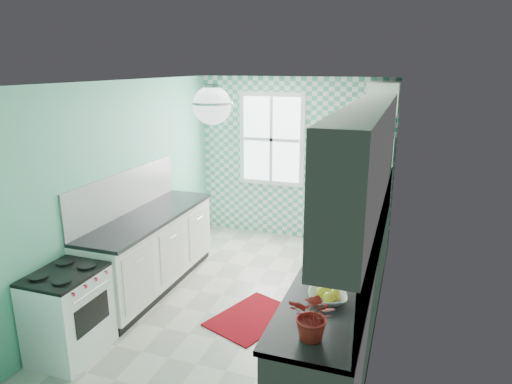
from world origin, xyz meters
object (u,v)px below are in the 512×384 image
(fridge, at_px, (362,196))
(microwave, at_px, (367,124))
(stove, at_px, (68,312))
(sink, at_px, (357,226))
(potted_plant, at_px, (314,316))
(ceiling_light, at_px, (212,105))
(fruit_bowl, at_px, (328,297))

(fridge, distance_m, microwave, 1.01)
(fridge, bearing_deg, stove, -121.77)
(fridge, relative_size, microwave, 3.55)
(sink, bearing_deg, potted_plant, -90.59)
(ceiling_light, height_order, fridge, ceiling_light)
(ceiling_light, height_order, potted_plant, ceiling_light)
(fridge, relative_size, sink, 3.30)
(sink, height_order, potted_plant, sink)
(sink, distance_m, microwave, 1.71)
(fruit_bowl, relative_size, potted_plant, 0.84)
(potted_plant, bearing_deg, stove, 169.73)
(microwave, bearing_deg, sink, 96.80)
(ceiling_light, xyz_separation_m, stove, (-1.20, -0.72, -1.89))
(ceiling_light, bearing_deg, sink, 43.81)
(stove, bearing_deg, sink, 36.07)
(sink, relative_size, potted_plant, 1.54)
(stove, distance_m, sink, 3.09)
(ceiling_light, relative_size, sink, 0.66)
(fruit_bowl, distance_m, microwave, 3.34)
(sink, distance_m, fruit_bowl, 1.79)
(ceiling_light, relative_size, fruit_bowl, 1.21)
(fridge, bearing_deg, sink, -82.87)
(stove, height_order, microwave, microwave)
(ceiling_light, height_order, sink, ceiling_light)
(microwave, bearing_deg, fridge, 56.68)
(ceiling_light, bearing_deg, microwave, 66.65)
(stove, bearing_deg, microwave, 53.09)
(sink, bearing_deg, microwave, 93.32)
(ceiling_light, xyz_separation_m, potted_plant, (1.20, -1.15, -1.21))
(fruit_bowl, height_order, microwave, microwave)
(fridge, distance_m, stove, 4.04)
(fridge, bearing_deg, microwave, 57.00)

